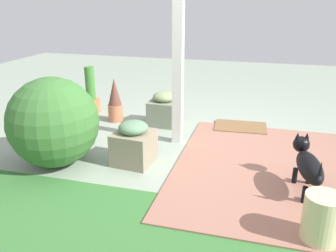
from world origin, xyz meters
name	(u,v)px	position (x,y,z in m)	size (l,w,h in m)	color
ground_plane	(199,151)	(0.00, 0.00, 0.00)	(12.00, 12.00, 0.00)	gray
brick_path	(266,169)	(-0.73, 0.27, 0.01)	(1.80, 2.40, 0.02)	#9B6755
porch_pillar	(178,55)	(0.31, -0.20, 1.04)	(0.11, 0.11, 2.08)	white
stone_planter_nearest	(164,109)	(0.63, -0.75, 0.21)	(0.39, 0.40, 0.45)	gray
stone_planter_mid	(134,144)	(0.60, 0.47, 0.21)	(0.42, 0.42, 0.46)	gray
round_shrub	(53,122)	(1.36, 0.71, 0.46)	(0.91, 0.91, 0.91)	#36692E
terracotta_pot_spiky	(115,101)	(1.32, -0.71, 0.29)	(0.20, 0.20, 0.60)	#C26D4A
terracotta_pot_tall	(91,96)	(1.82, -0.97, 0.25)	(0.25, 0.25, 0.69)	#BC6842
dog	(308,164)	(-1.07, 0.61, 0.27)	(0.27, 0.67, 0.46)	black
ceramic_urn	(322,219)	(-1.12, 1.31, 0.18)	(0.27, 0.27, 0.37)	beige
doormat	(240,127)	(-0.39, -0.87, 0.01)	(0.67, 0.45, 0.03)	brown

